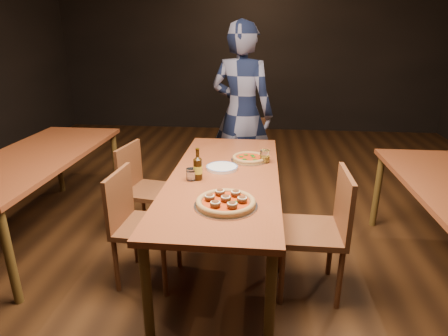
# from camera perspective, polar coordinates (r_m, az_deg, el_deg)

# --- Properties ---
(ground) EXTENTS (9.00, 9.00, 0.00)m
(ground) POSITION_cam_1_polar(r_m,az_deg,el_deg) (3.14, 0.10, -13.89)
(ground) COLOR black
(room_shell) EXTENTS (9.00, 9.00, 9.00)m
(room_shell) POSITION_cam_1_polar(r_m,az_deg,el_deg) (2.61, 0.12, 22.29)
(room_shell) COLOR black
(room_shell) RESTS_ON ground
(table_main) EXTENTS (0.80, 2.00, 0.75)m
(table_main) POSITION_cam_1_polar(r_m,az_deg,el_deg) (2.82, 0.10, -2.36)
(table_main) COLOR brown
(table_main) RESTS_ON ground
(table_left) EXTENTS (0.80, 2.00, 0.75)m
(table_left) POSITION_cam_1_polar(r_m,az_deg,el_deg) (3.66, -26.91, 0.68)
(table_left) COLOR brown
(table_left) RESTS_ON ground
(chair_main_nw) EXTENTS (0.44, 0.44, 0.88)m
(chair_main_nw) POSITION_cam_1_polar(r_m,az_deg,el_deg) (2.77, -11.68, -8.63)
(chair_main_nw) COLOR #572C17
(chair_main_nw) RESTS_ON ground
(chair_main_sw) EXTENTS (0.47, 0.47, 0.88)m
(chair_main_sw) POSITION_cam_1_polar(r_m,az_deg,el_deg) (3.37, -11.14, -3.32)
(chair_main_sw) COLOR #572C17
(chair_main_sw) RESTS_ON ground
(chair_main_e) EXTENTS (0.44, 0.44, 0.94)m
(chair_main_e) POSITION_cam_1_polar(r_m,az_deg,el_deg) (2.67, 12.99, -9.27)
(chair_main_e) COLOR #572C17
(chair_main_e) RESTS_ON ground
(chair_end) EXTENTS (0.45, 0.45, 0.91)m
(chair_end) POSITION_cam_1_polar(r_m,az_deg,el_deg) (4.06, 3.54, 1.31)
(chair_end) COLOR #572C17
(chair_end) RESTS_ON ground
(pizza_meatball) EXTENTS (0.39, 0.39, 0.07)m
(pizza_meatball) POSITION_cam_1_polar(r_m,az_deg,el_deg) (2.29, 0.28, -5.20)
(pizza_meatball) COLOR #B7B7BF
(pizza_meatball) RESTS_ON table_main
(pizza_margherita) EXTENTS (0.30, 0.30, 0.04)m
(pizza_margherita) POSITION_cam_1_polar(r_m,az_deg,el_deg) (3.11, 3.89, 1.51)
(pizza_margherita) COLOR #B7B7BF
(pizza_margherita) RESTS_ON table_main
(plate_stack) EXTENTS (0.25, 0.25, 0.02)m
(plate_stack) POSITION_cam_1_polar(r_m,az_deg,el_deg) (2.91, -0.31, 0.07)
(plate_stack) COLOR white
(plate_stack) RESTS_ON table_main
(beer_bottle) EXTENTS (0.06, 0.06, 0.23)m
(beer_bottle) POSITION_cam_1_polar(r_m,az_deg,el_deg) (2.68, -4.00, -0.12)
(beer_bottle) COLOR black
(beer_bottle) RESTS_ON table_main
(water_glass) EXTENTS (0.07, 0.07, 0.09)m
(water_glass) POSITION_cam_1_polar(r_m,az_deg,el_deg) (2.69, -5.05, -0.97)
(water_glass) COLOR white
(water_glass) RESTS_ON table_main
(amber_glass) EXTENTS (0.08, 0.08, 0.10)m
(amber_glass) POSITION_cam_1_polar(r_m,az_deg,el_deg) (3.06, 6.23, 1.78)
(amber_glass) COLOR #9E6F11
(amber_glass) RESTS_ON table_main
(diner) EXTENTS (0.80, 0.66, 1.88)m
(diner) POSITION_cam_1_polar(r_m,az_deg,el_deg) (4.01, 2.73, 8.25)
(diner) COLOR black
(diner) RESTS_ON ground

